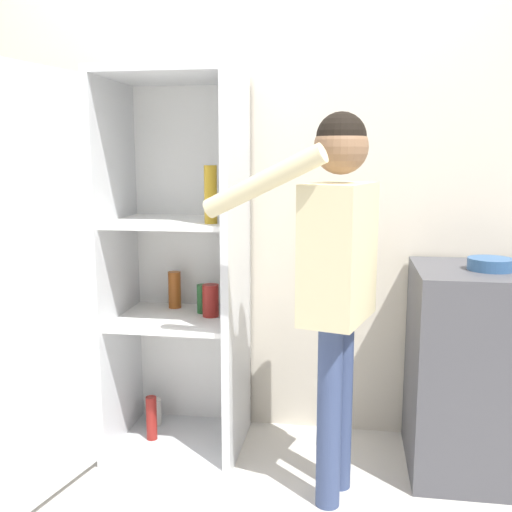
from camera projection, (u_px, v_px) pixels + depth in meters
The scene contains 5 objects.
wall_back at pixel (253, 184), 3.05m from camera, with size 7.00×0.06×2.55m.
refrigerator at pixel (150, 272), 2.76m from camera, with size 0.80×1.17×1.79m.
person at pixel (336, 258), 2.37m from camera, with size 0.69×0.50×1.59m.
counter at pixel (479, 371), 2.68m from camera, with size 0.60×0.58×0.93m.
bowl at pixel (491, 264), 2.57m from camera, with size 0.19×0.19×0.05m.
Camera 1 is at (0.49, -2.05, 1.42)m, focal length 42.00 mm.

